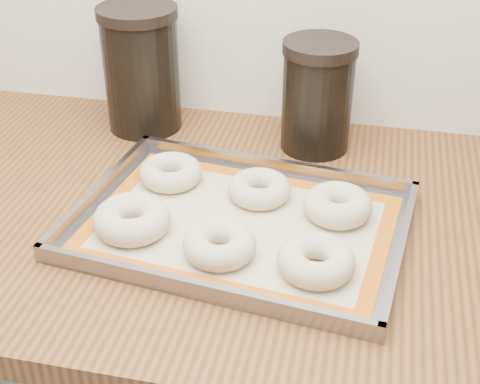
% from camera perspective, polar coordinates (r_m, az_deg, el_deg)
% --- Properties ---
extents(countertop, '(3.06, 0.68, 0.04)m').
position_cam_1_polar(countertop, '(0.99, 12.61, -4.06)').
color(countertop, brown).
rests_on(countertop, cabinet).
extents(baking_tray, '(0.50, 0.38, 0.03)m').
position_cam_1_polar(baking_tray, '(0.95, 0.00, -2.70)').
color(baking_tray, gray).
rests_on(baking_tray, countertop).
extents(baking_mat, '(0.45, 0.34, 0.00)m').
position_cam_1_polar(baking_mat, '(0.95, -0.00, -2.79)').
color(baking_mat, '#C6B793').
rests_on(baking_mat, baking_tray).
extents(bagel_front_left, '(0.11, 0.11, 0.04)m').
position_cam_1_polar(bagel_front_left, '(0.94, -9.19, -2.29)').
color(bagel_front_left, beige).
rests_on(bagel_front_left, baking_mat).
extents(bagel_front_mid, '(0.11, 0.11, 0.04)m').
position_cam_1_polar(bagel_front_mid, '(0.89, -1.76, -4.48)').
color(bagel_front_mid, beige).
rests_on(bagel_front_mid, baking_mat).
extents(bagel_front_right, '(0.13, 0.13, 0.04)m').
position_cam_1_polar(bagel_front_right, '(0.86, 6.52, -5.83)').
color(bagel_front_right, beige).
rests_on(bagel_front_right, baking_mat).
extents(bagel_back_left, '(0.11, 0.11, 0.03)m').
position_cam_1_polar(bagel_back_left, '(1.05, -5.93, 1.68)').
color(bagel_back_left, beige).
rests_on(bagel_back_left, baking_mat).
extents(bagel_back_mid, '(0.12, 0.12, 0.03)m').
position_cam_1_polar(bagel_back_mid, '(1.00, 1.66, 0.29)').
color(bagel_back_mid, beige).
rests_on(bagel_back_mid, baking_mat).
extents(bagel_back_right, '(0.13, 0.13, 0.04)m').
position_cam_1_polar(bagel_back_right, '(0.97, 8.33, -1.12)').
color(bagel_back_right, beige).
rests_on(bagel_back_right, baking_mat).
extents(canister_left, '(0.14, 0.14, 0.22)m').
position_cam_1_polar(canister_left, '(1.20, -8.41, 10.37)').
color(canister_left, black).
rests_on(canister_left, countertop).
extents(canister_mid, '(0.12, 0.12, 0.19)m').
position_cam_1_polar(canister_mid, '(1.13, 6.62, 8.16)').
color(canister_mid, black).
rests_on(canister_mid, countertop).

